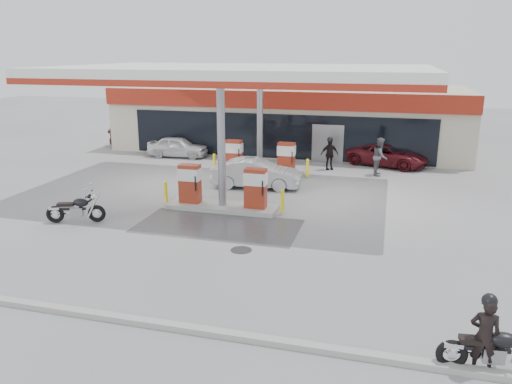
% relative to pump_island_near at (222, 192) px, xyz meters
% --- Properties ---
extents(ground, '(90.00, 90.00, 0.00)m').
position_rel_pump_island_near_xyz_m(ground, '(0.00, -2.00, -0.71)').
color(ground, gray).
rests_on(ground, ground).
extents(wet_patch, '(6.00, 3.00, 0.00)m').
position_rel_pump_island_near_xyz_m(wet_patch, '(0.50, -2.00, -0.71)').
color(wet_patch, '#4C4C4F').
rests_on(wet_patch, ground).
extents(drain_cover, '(0.70, 0.70, 0.01)m').
position_rel_pump_island_near_xyz_m(drain_cover, '(2.00, -4.00, -0.71)').
color(drain_cover, '#38383A').
rests_on(drain_cover, ground).
extents(kerb, '(28.00, 0.25, 0.15)m').
position_rel_pump_island_near_xyz_m(kerb, '(0.00, -9.00, -0.64)').
color(kerb, gray).
rests_on(kerb, ground).
extents(store_building, '(22.00, 8.22, 4.00)m').
position_rel_pump_island_near_xyz_m(store_building, '(0.01, 13.94, 1.30)').
color(store_building, '#BCB59D').
rests_on(store_building, ground).
extents(canopy, '(16.00, 10.02, 5.51)m').
position_rel_pump_island_near_xyz_m(canopy, '(0.00, 3.00, 4.56)').
color(canopy, silver).
rests_on(canopy, ground).
extents(pump_island_near, '(5.14, 1.30, 1.78)m').
position_rel_pump_island_near_xyz_m(pump_island_near, '(0.00, 0.00, 0.00)').
color(pump_island_near, '#9E9E99').
rests_on(pump_island_near, ground).
extents(pump_island_far, '(5.14, 1.30, 1.78)m').
position_rel_pump_island_near_xyz_m(pump_island_far, '(0.00, 6.00, 0.00)').
color(pump_island_far, '#9E9E99').
rests_on(pump_island_far, ground).
extents(main_motorcycle, '(2.12, 0.81, 1.09)m').
position_rel_pump_island_near_xyz_m(main_motorcycle, '(8.70, -8.79, -0.23)').
color(main_motorcycle, black).
rests_on(main_motorcycle, ground).
extents(biker_main, '(0.62, 0.43, 1.62)m').
position_rel_pump_island_near_xyz_m(biker_main, '(8.50, -8.82, 0.10)').
color(biker_main, black).
rests_on(biker_main, ground).
extents(parked_motorcycle, '(2.13, 1.02, 1.13)m').
position_rel_pump_island_near_xyz_m(parked_motorcycle, '(-4.76, -2.98, -0.21)').
color(parked_motorcycle, black).
rests_on(parked_motorcycle, ground).
extents(sedan_white, '(3.72, 1.63, 1.25)m').
position_rel_pump_island_near_xyz_m(sedan_white, '(-6.00, 9.20, -0.09)').
color(sedan_white, silver).
rests_on(sedan_white, ground).
extents(attendant, '(0.77, 0.98, 1.96)m').
position_rel_pump_island_near_xyz_m(attendant, '(6.00, 7.66, 0.27)').
color(attendant, '#535458').
rests_on(attendant, ground).
extents(hatchback_silver, '(4.25, 1.80, 1.36)m').
position_rel_pump_island_near_xyz_m(hatchback_silver, '(0.45, 3.60, -0.03)').
color(hatchback_silver, '#A4A7AC').
rests_on(hatchback_silver, ground).
extents(parked_car_left, '(4.38, 3.17, 1.18)m').
position_rel_pump_island_near_xyz_m(parked_car_left, '(-10.00, 12.00, -0.12)').
color(parked_car_left, '#450F13').
rests_on(parked_car_left, ground).
extents(parked_car_right, '(4.87, 3.36, 1.24)m').
position_rel_pump_island_near_xyz_m(parked_car_right, '(6.36, 10.00, -0.09)').
color(parked_car_right, '#5A131B').
rests_on(parked_car_right, ground).
extents(biker_walking, '(1.07, 0.84, 1.70)m').
position_rel_pump_island_near_xyz_m(biker_walking, '(3.32, 8.20, 0.14)').
color(biker_walking, black).
rests_on(biker_walking, ground).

